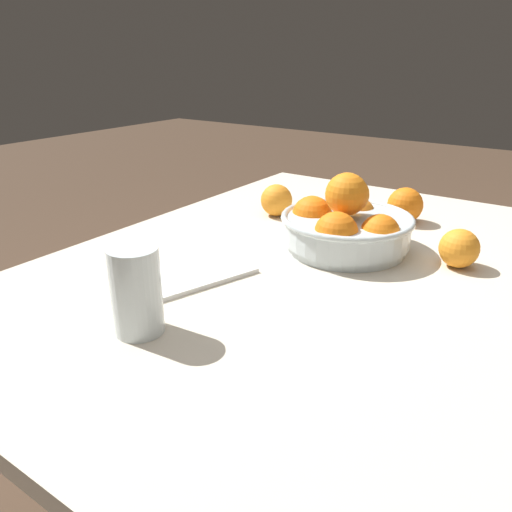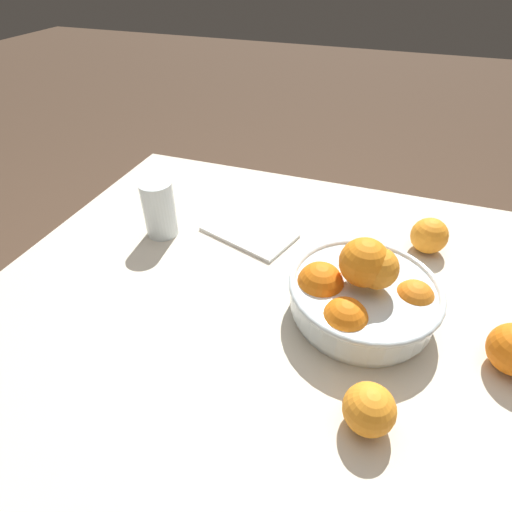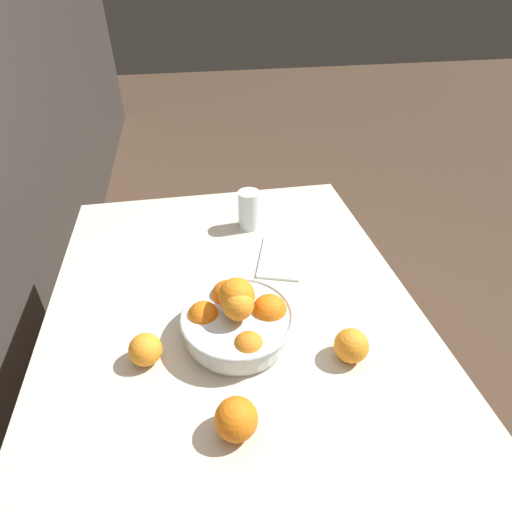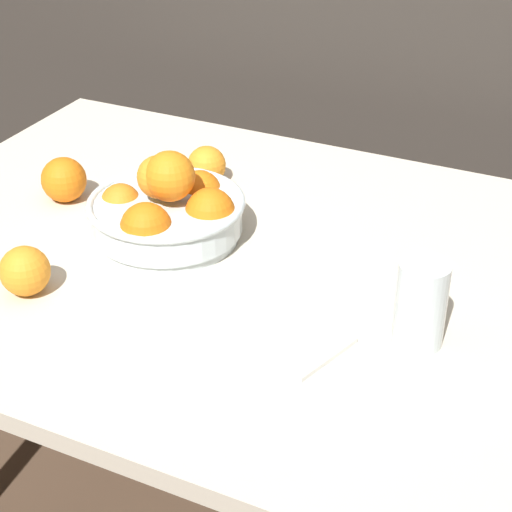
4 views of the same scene
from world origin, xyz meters
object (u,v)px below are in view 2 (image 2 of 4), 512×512
juice_glass (160,211)px  orange_loose_front (429,236)px  fruit_bowl (362,291)px  orange_loose_aside (369,409)px

juice_glass → orange_loose_front: size_ratio=1.67×
fruit_bowl → orange_loose_front: size_ratio=3.44×
juice_glass → orange_loose_aside: bearing=147.9°
juice_glass → orange_loose_aside: size_ratio=1.77×
juice_glass → fruit_bowl: bearing=167.4°
fruit_bowl → orange_loose_aside: bearing=101.1°
orange_loose_front → orange_loose_aside: size_ratio=1.06×
fruit_bowl → orange_loose_front: bearing=-115.6°
juice_glass → orange_loose_aside: juice_glass is taller
orange_loose_front → orange_loose_aside: orange_loose_front is taller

